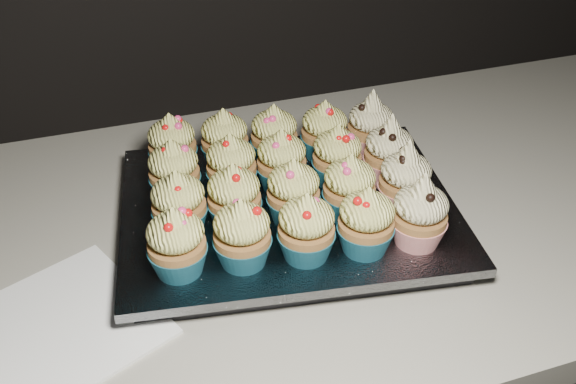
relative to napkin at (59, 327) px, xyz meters
name	(u,v)px	position (x,y,z in m)	size (l,w,h in m)	color
worktop	(303,221)	(0.31, 0.11, -0.02)	(2.44, 0.64, 0.04)	beige
napkin	(59,327)	(0.00, 0.00, 0.00)	(0.18, 0.18, 0.00)	white
baking_tray	(288,217)	(0.28, 0.09, 0.01)	(0.37, 0.28, 0.02)	black
foil_lining	(288,207)	(0.28, 0.09, 0.03)	(0.40, 0.32, 0.01)	silver
cupcake_0	(177,243)	(0.13, 0.01, 0.07)	(0.06, 0.06, 0.08)	#195F76
cupcake_1	(242,234)	(0.20, 0.00, 0.07)	(0.06, 0.06, 0.08)	#195F76
cupcake_2	(306,228)	(0.27, -0.01, 0.07)	(0.06, 0.06, 0.08)	#195F76
cupcake_3	(366,222)	(0.33, -0.02, 0.07)	(0.06, 0.06, 0.08)	#195F76
cupcake_4	(420,214)	(0.39, -0.03, 0.07)	(0.06, 0.06, 0.10)	red
cupcake_5	(179,204)	(0.15, 0.08, 0.07)	(0.06, 0.06, 0.08)	#195F76
cupcake_6	(234,197)	(0.21, 0.07, 0.07)	(0.06, 0.06, 0.08)	#195F76
cupcake_7	(293,192)	(0.28, 0.06, 0.07)	(0.06, 0.06, 0.08)	#195F76
cupcake_8	(349,188)	(0.34, 0.05, 0.07)	(0.06, 0.06, 0.08)	#195F76
cupcake_9	(405,179)	(0.41, 0.04, 0.07)	(0.06, 0.06, 0.10)	red
cupcake_10	(174,172)	(0.15, 0.14, 0.07)	(0.06, 0.06, 0.08)	#195F76
cupcake_11	(231,166)	(0.22, 0.14, 0.07)	(0.06, 0.06, 0.08)	#195F76
cupcake_12	(282,161)	(0.28, 0.13, 0.07)	(0.06, 0.06, 0.08)	#195F76
cupcake_13	(337,157)	(0.35, 0.11, 0.07)	(0.06, 0.06, 0.08)	#195F76
cupcake_14	(389,152)	(0.42, 0.10, 0.07)	(0.06, 0.06, 0.10)	red
cupcake_15	(172,145)	(0.16, 0.21, 0.07)	(0.06, 0.06, 0.08)	#195F76
cupcake_16	(225,140)	(0.23, 0.20, 0.07)	(0.06, 0.06, 0.08)	#195F76
cupcake_17	(274,136)	(0.29, 0.19, 0.07)	(0.06, 0.06, 0.08)	#195F76
cupcake_18	(324,131)	(0.36, 0.18, 0.07)	(0.06, 0.06, 0.08)	#195F76
cupcake_19	(371,126)	(0.42, 0.17, 0.07)	(0.06, 0.06, 0.10)	red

